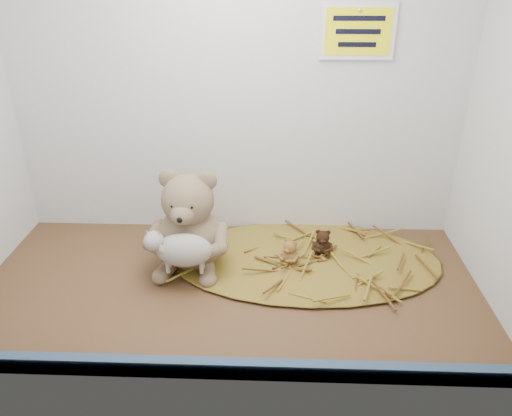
{
  "coord_description": "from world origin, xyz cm",
  "views": [
    {
      "loc": [
        10.12,
        -98.84,
        71.01
      ],
      "look_at": [
        6.26,
        2.79,
        19.82
      ],
      "focal_mm": 35.0,
      "sensor_mm": 36.0,
      "label": 1
    }
  ],
  "objects_px": {
    "main_teddy": "(190,220)",
    "mini_teddy_tan": "(290,251)",
    "mini_teddy_brown": "(323,241)",
    "toy_lamb": "(184,250)"
  },
  "relations": [
    {
      "from": "toy_lamb",
      "to": "main_teddy",
      "type": "bearing_deg",
      "value": 90.0
    },
    {
      "from": "main_teddy",
      "to": "toy_lamb",
      "type": "xyz_separation_m",
      "value": [
        0.0,
        -0.09,
        -0.03
      ]
    },
    {
      "from": "mini_teddy_tan",
      "to": "mini_teddy_brown",
      "type": "distance_m",
      "value": 0.1
    },
    {
      "from": "toy_lamb",
      "to": "mini_teddy_brown",
      "type": "xyz_separation_m",
      "value": [
        0.34,
        0.14,
        -0.05
      ]
    },
    {
      "from": "mini_teddy_tan",
      "to": "mini_teddy_brown",
      "type": "xyz_separation_m",
      "value": [
        0.09,
        0.05,
        0.0
      ]
    },
    {
      "from": "main_teddy",
      "to": "mini_teddy_brown",
      "type": "xyz_separation_m",
      "value": [
        0.34,
        0.05,
        -0.08
      ]
    },
    {
      "from": "main_teddy",
      "to": "mini_teddy_brown",
      "type": "height_order",
      "value": "main_teddy"
    },
    {
      "from": "main_teddy",
      "to": "toy_lamb",
      "type": "bearing_deg",
      "value": -85.73
    },
    {
      "from": "main_teddy",
      "to": "mini_teddy_tan",
      "type": "xyz_separation_m",
      "value": [
        0.25,
        -0.0,
        -0.08
      ]
    },
    {
      "from": "mini_teddy_brown",
      "to": "toy_lamb",
      "type": "bearing_deg",
      "value": -152.42
    }
  ]
}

